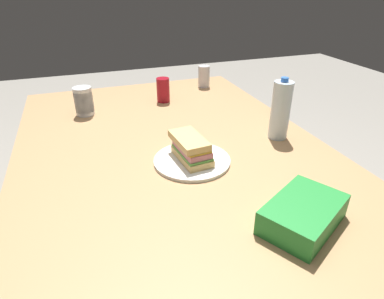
% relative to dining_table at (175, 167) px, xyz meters
% --- Properties ---
extents(ground_plane, '(8.00, 8.00, 0.00)m').
position_rel_dining_table_xyz_m(ground_plane, '(0.00, 0.00, -0.65)').
color(ground_plane, gray).
extents(dining_table, '(1.74, 1.15, 0.72)m').
position_rel_dining_table_xyz_m(dining_table, '(0.00, 0.00, 0.00)').
color(dining_table, tan).
rests_on(dining_table, ground_plane).
extents(paper_plate, '(0.27, 0.27, 0.01)m').
position_rel_dining_table_xyz_m(paper_plate, '(-0.10, -0.03, 0.08)').
color(paper_plate, white).
rests_on(paper_plate, dining_table).
extents(sandwich, '(0.19, 0.11, 0.08)m').
position_rel_dining_table_xyz_m(sandwich, '(-0.10, -0.03, 0.12)').
color(sandwich, '#DBB26B').
rests_on(sandwich, paper_plate).
extents(soda_can_red, '(0.07, 0.07, 0.12)m').
position_rel_dining_table_xyz_m(soda_can_red, '(0.53, -0.10, 0.13)').
color(soda_can_red, maroon).
rests_on(soda_can_red, dining_table).
extents(chip_bag, '(0.24, 0.27, 0.07)m').
position_rel_dining_table_xyz_m(chip_bag, '(-0.51, -0.20, 0.11)').
color(chip_bag, '#268C38').
rests_on(chip_bag, dining_table).
extents(water_bottle_tall, '(0.07, 0.07, 0.25)m').
position_rel_dining_table_xyz_m(water_bottle_tall, '(-0.03, -0.43, 0.19)').
color(water_bottle_tall, silver).
rests_on(water_bottle_tall, dining_table).
extents(plastic_cup_stack, '(0.08, 0.08, 0.13)m').
position_rel_dining_table_xyz_m(plastic_cup_stack, '(0.48, 0.29, 0.14)').
color(plastic_cup_stack, silver).
rests_on(plastic_cup_stack, dining_table).
extents(soda_can_silver, '(0.07, 0.07, 0.12)m').
position_rel_dining_table_xyz_m(soda_can_silver, '(0.69, -0.39, 0.13)').
color(soda_can_silver, silver).
rests_on(soda_can_silver, dining_table).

